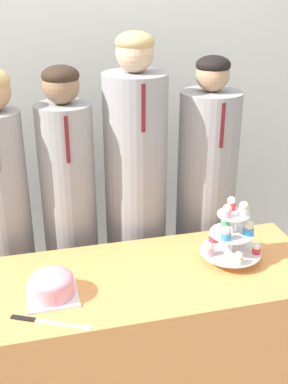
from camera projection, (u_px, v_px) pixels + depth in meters
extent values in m
cube|color=silver|center=(88.00, 77.00, 2.76)|extent=(9.00, 0.06, 2.70)
cube|color=#EF9951|center=(132.00, 341.00, 2.20)|extent=(1.66, 0.61, 0.70)
cube|color=white|center=(53.00, 295.00, 1.93)|extent=(0.20, 0.20, 0.01)
cylinder|color=pink|center=(52.00, 287.00, 1.91)|extent=(0.18, 0.18, 0.07)
ellipsoid|color=pink|center=(51.00, 279.00, 1.90)|extent=(0.17, 0.17, 0.06)
cube|color=silver|center=(63.00, 324.00, 1.77)|extent=(0.21, 0.11, 0.00)
cube|color=black|center=(23.00, 319.00, 1.80)|extent=(0.09, 0.06, 0.01)
cylinder|color=silver|center=(232.00, 237.00, 2.13)|extent=(0.02, 0.02, 0.23)
cylinder|color=silver|center=(230.00, 251.00, 2.16)|extent=(0.27, 0.27, 0.01)
cylinder|color=silver|center=(232.00, 233.00, 2.13)|extent=(0.20, 0.20, 0.01)
cylinder|color=silver|center=(234.00, 214.00, 2.09)|extent=(0.14, 0.14, 0.01)
cylinder|color=pink|center=(238.00, 237.00, 2.25)|extent=(0.04, 0.04, 0.03)
sphere|color=silver|center=(239.00, 233.00, 2.24)|extent=(0.04, 0.04, 0.04)
cylinder|color=#E5333D|center=(213.00, 239.00, 2.24)|extent=(0.04, 0.04, 0.03)
sphere|color=white|center=(214.00, 234.00, 2.23)|extent=(0.04, 0.04, 0.04)
cylinder|color=pink|center=(209.00, 252.00, 2.12)|extent=(0.04, 0.04, 0.03)
sphere|color=beige|center=(209.00, 247.00, 2.11)|extent=(0.04, 0.04, 0.04)
cylinder|color=white|center=(238.00, 261.00, 2.06)|extent=(0.04, 0.04, 0.03)
sphere|color=white|center=(239.00, 256.00, 2.05)|extent=(0.04, 0.04, 0.04)
cylinder|color=#E5333D|center=(256.00, 251.00, 2.14)|extent=(0.04, 0.04, 0.02)
sphere|color=white|center=(257.00, 246.00, 2.13)|extent=(0.04, 0.04, 0.04)
cylinder|color=#4CB766|center=(225.00, 222.00, 2.18)|extent=(0.04, 0.04, 0.03)
sphere|color=silver|center=(225.00, 218.00, 2.17)|extent=(0.04, 0.04, 0.04)
cylinder|color=#3893DB|center=(226.00, 236.00, 2.06)|extent=(0.05, 0.05, 0.03)
sphere|color=silver|center=(226.00, 231.00, 2.05)|extent=(0.04, 0.04, 0.04)
cylinder|color=#3893DB|center=(248.00, 231.00, 2.10)|extent=(0.05, 0.05, 0.03)
sphere|color=#F4E5C6|center=(249.00, 225.00, 2.09)|extent=(0.04, 0.04, 0.04)
cylinder|color=pink|center=(227.00, 214.00, 2.05)|extent=(0.04, 0.04, 0.03)
sphere|color=#F4E5C6|center=(227.00, 208.00, 2.04)|extent=(0.04, 0.04, 0.04)
cylinder|color=white|center=(244.00, 212.00, 2.07)|extent=(0.05, 0.05, 0.03)
sphere|color=beige|center=(244.00, 206.00, 2.06)|extent=(0.04, 0.04, 0.04)
cylinder|color=#E5333D|center=(231.00, 206.00, 2.12)|extent=(0.04, 0.04, 0.03)
sphere|color=white|center=(231.00, 201.00, 2.11)|extent=(0.04, 0.04, 0.04)
cylinder|color=#939399|center=(9.00, 239.00, 2.43)|extent=(0.24, 0.24, 1.32)
cylinder|color=#939399|center=(71.00, 231.00, 2.50)|extent=(0.27, 0.27, 1.34)
sphere|color=#8E6B4C|center=(61.00, 86.00, 2.19)|extent=(0.17, 0.17, 0.17)
ellipsoid|color=#332319|center=(60.00, 75.00, 2.17)|extent=(0.17, 0.17, 0.09)
cube|color=maroon|center=(67.00, 140.00, 2.16)|extent=(0.02, 0.01, 0.22)
cylinder|color=#939399|center=(136.00, 213.00, 2.55)|extent=(0.32, 0.32, 1.46)
sphere|color=#D6AD89|center=(135.00, 53.00, 2.21)|extent=(0.18, 0.18, 0.18)
ellipsoid|color=tan|center=(135.00, 42.00, 2.19)|extent=(0.18, 0.18, 0.10)
cube|color=maroon|center=(143.00, 108.00, 2.16)|extent=(0.02, 0.01, 0.22)
cylinder|color=#939399|center=(205.00, 214.00, 2.66)|extent=(0.32, 0.32, 1.35)
sphere|color=tan|center=(213.00, 75.00, 2.35)|extent=(0.17, 0.17, 0.17)
ellipsoid|color=black|center=(213.00, 65.00, 2.33)|extent=(0.17, 0.17, 0.09)
cube|color=maroon|center=(222.00, 126.00, 2.29)|extent=(0.02, 0.01, 0.22)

